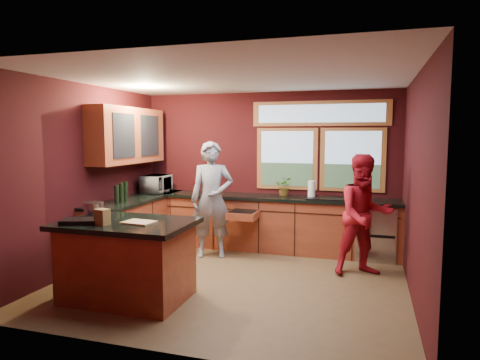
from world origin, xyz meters
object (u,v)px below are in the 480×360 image
at_px(island, 127,260).
at_px(person_grey, 212,199).
at_px(person_red, 365,215).
at_px(cutting_board, 139,222).
at_px(stock_pot, 94,209).

relative_size(island, person_grey, 0.83).
height_order(person_red, cutting_board, person_red).
bearing_deg(person_red, island, -171.47).
relative_size(person_red, stock_pot, 7.07).
bearing_deg(stock_pot, island, -15.26).
bearing_deg(island, person_grey, 80.77).
bearing_deg(person_grey, cutting_board, -112.09).
relative_size(person_grey, cutting_board, 5.31).
bearing_deg(cutting_board, person_red, 36.08).
bearing_deg(person_grey, island, -117.83).
xyz_separation_m(person_red, cutting_board, (-2.49, -1.81, 0.11)).
distance_m(island, person_grey, 2.08).
height_order(person_red, stock_pot, person_red).
bearing_deg(person_red, person_grey, 149.51).
relative_size(island, stock_pot, 6.46).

